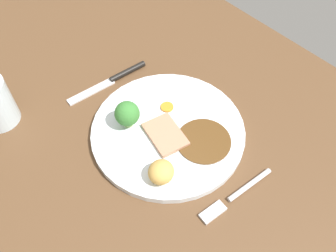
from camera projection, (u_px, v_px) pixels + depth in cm
name	position (u px, v px, depth cm)	size (l,w,h in cm)	color
dining_table	(153.00, 143.00, 70.16)	(120.00, 84.00, 3.60)	brown
dinner_plate	(168.00, 131.00, 68.71)	(28.79, 28.79, 1.40)	white
gravy_pool	(204.00, 141.00, 66.38)	(9.99, 9.99, 0.30)	#563819
meat_slice_main	(165.00, 135.00, 66.92)	(8.26, 5.70, 0.80)	tan
roast_potato_left	(161.00, 172.00, 60.66)	(4.36, 4.64, 3.57)	tan
carrot_coin_front	(167.00, 107.00, 71.09)	(2.50, 2.50, 0.41)	orange
broccoli_floret	(127.00, 114.00, 66.36)	(4.65, 4.65, 5.53)	#8CB766
fork	(235.00, 196.00, 61.13)	(2.82, 15.32, 0.90)	silver
knife	(115.00, 79.00, 77.25)	(3.02, 18.56, 1.20)	black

